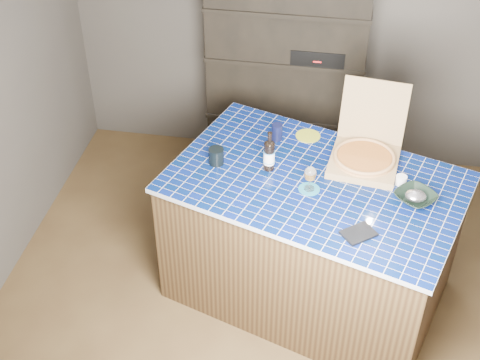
% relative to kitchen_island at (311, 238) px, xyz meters
% --- Properties ---
extents(room, '(3.50, 3.50, 3.50)m').
position_rel_kitchen_island_xyz_m(room, '(-0.35, -0.10, 0.77)').
color(room, brown).
rests_on(room, ground).
extents(shelving_unit, '(1.20, 0.41, 1.80)m').
position_rel_kitchen_island_xyz_m(shelving_unit, '(-0.35, 1.43, 0.42)').
color(shelving_unit, black).
rests_on(shelving_unit, floor).
extents(kitchen_island, '(2.01, 1.61, 0.96)m').
position_rel_kitchen_island_xyz_m(kitchen_island, '(0.00, 0.00, 0.00)').
color(kitchen_island, '#4E381E').
rests_on(kitchen_island, floor).
extents(pizza_box, '(0.47, 0.55, 0.45)m').
position_rel_kitchen_island_xyz_m(pizza_box, '(0.28, 0.23, 0.54)').
color(pizza_box, '#947E4C').
rests_on(pizza_box, kitchen_island).
extents(mead_bottle, '(0.07, 0.07, 0.27)m').
position_rel_kitchen_island_xyz_m(mead_bottle, '(-0.30, 0.07, 0.59)').
color(mead_bottle, black).
rests_on(mead_bottle, kitchen_island).
extents(teal_trivet, '(0.13, 0.13, 0.01)m').
position_rel_kitchen_island_xyz_m(teal_trivet, '(-0.03, -0.09, 0.48)').
color(teal_trivet, '#1A6E8A').
rests_on(teal_trivet, kitchen_island).
extents(wine_glass, '(0.07, 0.07, 0.16)m').
position_rel_kitchen_island_xyz_m(wine_glass, '(-0.03, -0.09, 0.59)').
color(wine_glass, white).
rests_on(wine_glass, teal_trivet).
extents(tumbler, '(0.10, 0.10, 0.11)m').
position_rel_kitchen_island_xyz_m(tumbler, '(-0.63, 0.07, 0.53)').
color(tumbler, black).
rests_on(tumbler, kitchen_island).
extents(dvd_case, '(0.22, 0.21, 0.01)m').
position_rel_kitchen_island_xyz_m(dvd_case, '(0.27, -0.44, 0.49)').
color(dvd_case, black).
rests_on(dvd_case, kitchen_island).
extents(bowl, '(0.32, 0.32, 0.06)m').
position_rel_kitchen_island_xyz_m(bowl, '(0.59, -0.09, 0.51)').
color(bowl, black).
rests_on(bowl, kitchen_island).
extents(foil_contents, '(0.13, 0.11, 0.06)m').
position_rel_kitchen_island_xyz_m(foil_contents, '(0.59, -0.09, 0.52)').
color(foil_contents, silver).
rests_on(foil_contents, bowl).
extents(white_jar, '(0.07, 0.07, 0.06)m').
position_rel_kitchen_island_xyz_m(white_jar, '(0.51, 0.05, 0.51)').
color(white_jar, white).
rests_on(white_jar, kitchen_island).
extents(navy_cup, '(0.07, 0.07, 0.11)m').
position_rel_kitchen_island_xyz_m(navy_cup, '(-0.29, 0.40, 0.53)').
color(navy_cup, black).
rests_on(navy_cup, kitchen_island).
extents(green_trivet, '(0.16, 0.16, 0.01)m').
position_rel_kitchen_island_xyz_m(green_trivet, '(-0.09, 0.47, 0.48)').
color(green_trivet, '#9AA122').
rests_on(green_trivet, kitchen_island).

